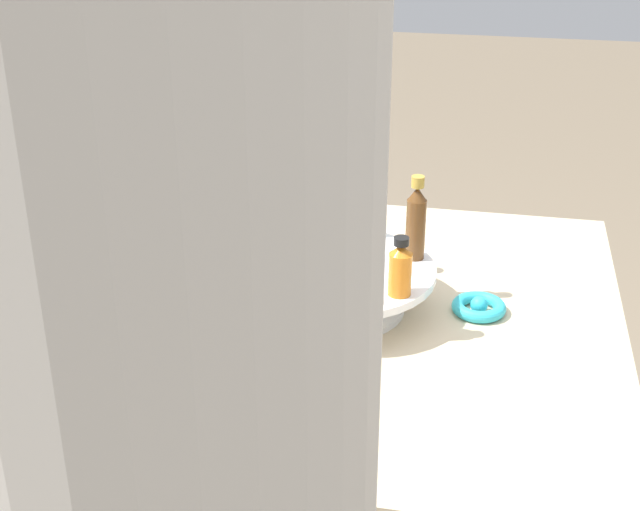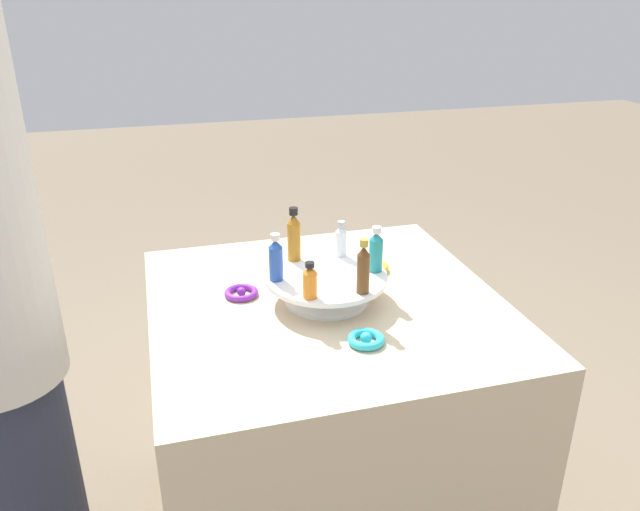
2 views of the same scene
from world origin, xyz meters
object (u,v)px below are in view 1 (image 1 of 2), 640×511
(bottle_teal, at_px, (356,204))
(ribbon_bow_teal, at_px, (479,307))
(bottle_clear, at_px, (280,217))
(bottle_brown, at_px, (416,221))
(display_stand, at_px, (336,282))
(bottle_blue, at_px, (314,269))
(ribbon_bow_gold, at_px, (279,248))
(bottle_amber, at_px, (254,236))
(ribbon_bow_purple, at_px, (249,366))
(bottle_orange, at_px, (400,268))

(bottle_teal, distance_m, ribbon_bow_teal, 0.25)
(bottle_clear, bearing_deg, bottle_brown, 86.23)
(display_stand, height_order, bottle_blue, bottle_blue)
(bottle_blue, xyz_separation_m, ribbon_bow_teal, (-0.15, 0.22, -0.11))
(bottle_teal, bearing_deg, ribbon_bow_teal, 65.33)
(ribbon_bow_gold, bearing_deg, display_stand, 37.57)
(ribbon_bow_teal, bearing_deg, bottle_brown, -104.15)
(bottle_blue, bearing_deg, bottle_amber, -123.77)
(bottle_brown, bearing_deg, bottle_blue, -33.77)
(bottle_amber, distance_m, ribbon_bow_teal, 0.36)
(bottle_brown, bearing_deg, bottle_teal, -123.77)
(ribbon_bow_purple, xyz_separation_m, ribbon_bow_gold, (-0.37, -0.05, 0.00))
(bottle_brown, height_order, ribbon_bow_purple, bottle_brown)
(bottle_orange, relative_size, bottle_clear, 0.92)
(bottle_teal, bearing_deg, ribbon_bow_gold, -108.99)
(ribbon_bow_gold, bearing_deg, ribbon_bow_teal, 67.57)
(bottle_blue, distance_m, bottle_teal, 0.25)
(bottle_brown, xyz_separation_m, bottle_clear, (-0.01, -0.21, -0.02))
(bottle_blue, relative_size, ribbon_bow_purple, 1.38)
(display_stand, height_order, bottle_clear, bottle_clear)
(bottle_blue, height_order, bottle_orange, bottle_blue)
(display_stand, relative_size, bottle_clear, 3.13)
(bottle_brown, height_order, bottle_clear, bottle_brown)
(bottle_blue, distance_m, ribbon_bow_teal, 0.29)
(ribbon_bow_gold, bearing_deg, bottle_teal, 71.01)
(bottle_orange, height_order, bottle_teal, bottle_teal)
(bottle_brown, distance_m, bottle_teal, 0.12)
(bottle_clear, distance_m, ribbon_bow_purple, 0.29)
(bottle_blue, height_order, bottle_clear, bottle_blue)
(display_stand, xyz_separation_m, ribbon_bow_teal, (-0.03, 0.21, -0.03))
(display_stand, xyz_separation_m, bottle_clear, (-0.07, -0.10, 0.07))
(bottle_teal, relative_size, ribbon_bow_teal, 1.42)
(ribbon_bow_purple, distance_m, ribbon_bow_teal, 0.37)
(bottle_teal, xyz_separation_m, bottle_clear, (0.05, -0.11, -0.01))
(bottle_orange, distance_m, bottle_clear, 0.25)
(ribbon_bow_purple, height_order, ribbon_bow_teal, ribbon_bow_teal)
(display_stand, bearing_deg, bottle_amber, -63.77)
(bottle_amber, xyz_separation_m, ribbon_bow_gold, (-0.22, -0.02, -0.12))
(display_stand, xyz_separation_m, bottle_orange, (0.07, 0.10, 0.07))
(bottle_blue, xyz_separation_m, bottle_orange, (-0.05, 0.11, -0.01))
(bottle_blue, distance_m, ribbon_bow_gold, 0.34)
(bottle_orange, height_order, ribbon_bow_purple, bottle_orange)
(bottle_clear, bearing_deg, bottle_orange, 56.23)
(bottle_orange, relative_size, bottle_teal, 0.75)
(bottle_blue, xyz_separation_m, bottle_amber, (-0.07, -0.10, 0.01))
(bottle_brown, bearing_deg, ribbon_bow_gold, -115.71)
(display_stand, bearing_deg, bottle_orange, 56.23)
(bottle_orange, xyz_separation_m, bottle_teal, (-0.19, -0.09, 0.01))
(bottle_teal, distance_m, bottle_clear, 0.12)
(bottle_brown, height_order, bottle_teal, bottle_brown)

